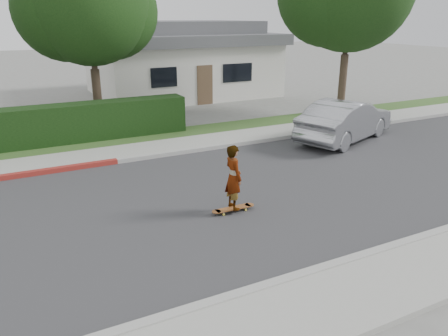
{
  "coord_description": "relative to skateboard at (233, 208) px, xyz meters",
  "views": [
    {
      "loc": [
        -2.03,
        -9.6,
        4.59
      ],
      "look_at": [
        2.63,
        -0.45,
        1.0
      ],
      "focal_mm": 35.0,
      "sensor_mm": 36.0,
      "label": 1
    }
  ],
  "objects": [
    {
      "name": "ground",
      "position": [
        -2.63,
        0.95,
        -0.1
      ],
      "size": [
        120.0,
        120.0,
        0.0
      ],
      "primitive_type": "plane",
      "color": "slate",
      "rests_on": "ground"
    },
    {
      "name": "curb_far",
      "position": [
        -2.63,
        5.05,
        -0.02
      ],
      "size": [
        60.0,
        0.2,
        0.15
      ],
      "primitive_type": "cube",
      "color": "#9E9E99",
      "rests_on": "ground"
    },
    {
      "name": "planting_strip",
      "position": [
        -2.63,
        7.55,
        -0.05
      ],
      "size": [
        60.0,
        1.6,
        0.1
      ],
      "primitive_type": "cube",
      "color": "#2D4C1E",
      "rests_on": "ground"
    },
    {
      "name": "car_silver",
      "position": [
        6.95,
        3.86,
        0.69
      ],
      "size": [
        5.1,
        3.27,
        1.59
      ],
      "primitive_type": "imported",
      "rotation": [
        0.0,
        0.0,
        1.93
      ],
      "color": "#ACAEB3",
      "rests_on": "ground"
    },
    {
      "name": "road",
      "position": [
        -2.63,
        0.95,
        -0.09
      ],
      "size": [
        60.0,
        8.0,
        0.01
      ],
      "primitive_type": "cube",
      "color": "#2D2D30",
      "rests_on": "ground"
    },
    {
      "name": "house",
      "position": [
        5.37,
        16.95,
        2.0
      ],
      "size": [
        10.6,
        8.6,
        4.3
      ],
      "color": "beige",
      "rests_on": "ground"
    },
    {
      "name": "tree_center",
      "position": [
        -1.14,
        10.14,
        4.8
      ],
      "size": [
        5.66,
        4.84,
        7.44
      ],
      "color": "#33261C",
      "rests_on": "ground"
    },
    {
      "name": "curb_near",
      "position": [
        -2.63,
        -3.15,
        -0.02
      ],
      "size": [
        60.0,
        0.2,
        0.15
      ],
      "primitive_type": "cube",
      "color": "#9E9E99",
      "rests_on": "ground"
    },
    {
      "name": "skateboard",
      "position": [
        0.0,
        0.0,
        0.0
      ],
      "size": [
        1.14,
        0.24,
        0.11
      ],
      "rotation": [
        0.0,
        0.0,
        -0.01
      ],
      "color": "gold",
      "rests_on": "ground"
    },
    {
      "name": "skateboarder",
      "position": [
        0.0,
        0.0,
        0.82
      ],
      "size": [
        0.39,
        0.59,
        1.61
      ],
      "primitive_type": "imported",
      "rotation": [
        0.0,
        0.0,
        1.57
      ],
      "color": "white",
      "rests_on": "skateboard"
    },
    {
      "name": "sidewalk_far",
      "position": [
        -2.63,
        5.95,
        -0.04
      ],
      "size": [
        60.0,
        1.6,
        0.12
      ],
      "primitive_type": "cube",
      "color": "gray",
      "rests_on": "ground"
    }
  ]
}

